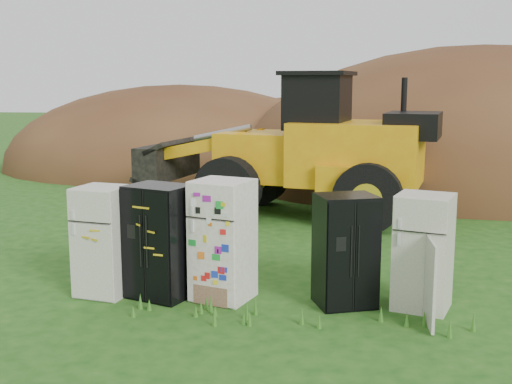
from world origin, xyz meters
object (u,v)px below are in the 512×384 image
at_px(fridge_open_door, 423,252).
at_px(fridge_black_side, 160,241).
at_px(wheel_loader, 282,144).
at_px(fridge_leftmost, 104,241).
at_px(fridge_black_right, 345,250).
at_px(fridge_sticker, 223,240).

bearing_deg(fridge_open_door, fridge_black_side, -161.79).
xyz_separation_m(fridge_black_side, fridge_open_door, (4.05, -0.01, -0.02)).
distance_m(fridge_black_side, wheel_loader, 6.88).
xyz_separation_m(fridge_leftmost, fridge_open_door, (4.97, -0.01, -0.00)).
bearing_deg(fridge_leftmost, fridge_black_right, 10.90).
height_order(fridge_open_door, wheel_loader, wheel_loader).
distance_m(fridge_sticker, wheel_loader, 6.72).
distance_m(fridge_leftmost, wheel_loader, 7.11).
distance_m(fridge_black_side, fridge_black_right, 2.90).
bearing_deg(wheel_loader, fridge_leftmost, -96.54).
bearing_deg(fridge_black_side, fridge_black_right, 20.39).
distance_m(fridge_black_side, fridge_sticker, 1.01).
height_order(fridge_black_side, fridge_sticker, fridge_sticker).
distance_m(fridge_black_right, wheel_loader, 6.95).
bearing_deg(fridge_leftmost, fridge_black_side, 10.99).
xyz_separation_m(fridge_black_side, fridge_black_right, (2.90, -0.01, -0.04)).
height_order(fridge_leftmost, fridge_black_right, fridge_leftmost).
xyz_separation_m(fridge_sticker, fridge_black_right, (1.89, -0.04, -0.09)).
distance_m(fridge_black_side, fridge_open_door, 4.05).
xyz_separation_m(fridge_sticker, wheel_loader, (0.30, 6.66, 0.87)).
height_order(fridge_leftmost, fridge_open_door, fridge_leftmost).
bearing_deg(fridge_sticker, fridge_leftmost, -161.02).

